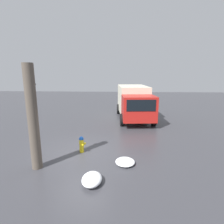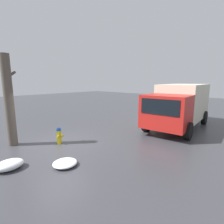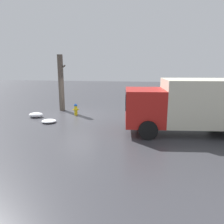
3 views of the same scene
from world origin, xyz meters
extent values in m
plane|color=#38383D|center=(0.00, 0.00, 0.00)|extent=(60.00, 60.00, 0.00)
cylinder|color=yellow|center=(0.00, 0.00, 0.33)|extent=(0.21, 0.21, 0.65)
cylinder|color=blue|center=(0.00, 0.00, 0.69)|extent=(0.22, 0.22, 0.06)
sphere|color=blue|center=(0.00, 0.00, 0.72)|extent=(0.18, 0.18, 0.18)
cylinder|color=yellow|center=(0.09, -0.12, 0.41)|extent=(0.15, 0.15, 0.11)
cylinder|color=yellow|center=(0.12, 0.09, 0.41)|extent=(0.13, 0.13, 0.09)
cylinder|color=yellow|center=(-0.12, -0.09, 0.41)|extent=(0.13, 0.13, 0.09)
cylinder|color=brown|center=(-1.54, 1.47, 2.07)|extent=(0.40, 0.40, 4.14)
cylinder|color=brown|center=(-1.36, 1.47, 3.23)|extent=(0.46, 0.11, 0.37)
cube|color=red|center=(4.61, -3.13, 1.34)|extent=(2.09, 2.50, 1.78)
cube|color=black|center=(3.66, -3.21, 1.69)|extent=(0.20, 1.96, 0.78)
cube|color=beige|center=(7.73, -2.86, 1.59)|extent=(4.56, 2.71, 2.28)
cylinder|color=black|center=(4.81, -4.29, 0.45)|extent=(0.92, 0.36, 0.90)
cylinder|color=black|center=(4.61, -1.96, 0.45)|extent=(0.92, 0.36, 0.90)
cylinder|color=black|center=(8.93, -3.93, 0.45)|extent=(0.92, 0.36, 0.90)
cylinder|color=black|center=(8.72, -1.59, 0.45)|extent=(0.92, 0.36, 0.90)
ellipsoid|color=white|center=(-1.03, -2.10, 0.10)|extent=(0.86, 0.82, 0.19)
ellipsoid|color=white|center=(-2.45, -0.93, 0.16)|extent=(0.93, 0.70, 0.32)
camera|label=1|loc=(-7.83, -1.95, 3.73)|focal=28.00mm
camera|label=2|loc=(-4.14, -7.22, 2.98)|focal=28.00mm
camera|label=3|loc=(4.52, -14.15, 3.47)|focal=35.00mm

